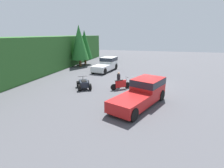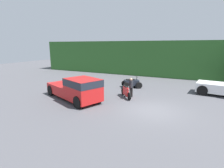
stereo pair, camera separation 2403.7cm
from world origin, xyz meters
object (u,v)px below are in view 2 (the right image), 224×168
pickup_truck_red (77,88)px  rider_person (131,87)px  dirt_bike (126,92)px  quad_atv (132,83)px

pickup_truck_red → rider_person: bearing=59.5°
pickup_truck_red → rider_person: (3.67, 2.79, -0.10)m
dirt_bike → quad_atv: bearing=150.8°
pickup_truck_red → quad_atv: size_ratio=2.57×
quad_atv → rider_person: (1.11, -3.41, 0.45)m
pickup_truck_red → dirt_bike: bearing=59.0°
pickup_truck_red → rider_person: 4.61m
dirt_bike → rider_person: bearing=90.4°
dirt_bike → pickup_truck_red: bearing=-94.0°
dirt_bike → quad_atv: 3.79m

